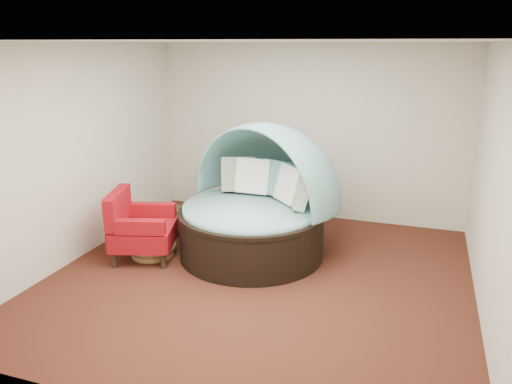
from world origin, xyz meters
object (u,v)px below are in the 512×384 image
(red_armchair, at_px, (139,227))
(side_table, at_px, (169,218))
(pet_basket, at_px, (153,247))
(canopy_daybed, at_px, (257,195))

(red_armchair, distance_m, side_table, 0.85)
(red_armchair, bearing_deg, pet_basket, 27.74)
(canopy_daybed, relative_size, red_armchair, 2.61)
(pet_basket, bearing_deg, red_armchair, -135.52)
(canopy_daybed, height_order, pet_basket, canopy_daybed)
(side_table, bearing_deg, red_armchair, -89.66)
(pet_basket, height_order, red_armchair, red_armchair)
(red_armchair, xyz_separation_m, side_table, (-0.00, 0.84, -0.15))
(canopy_daybed, distance_m, side_table, 1.56)
(pet_basket, distance_m, side_table, 0.75)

